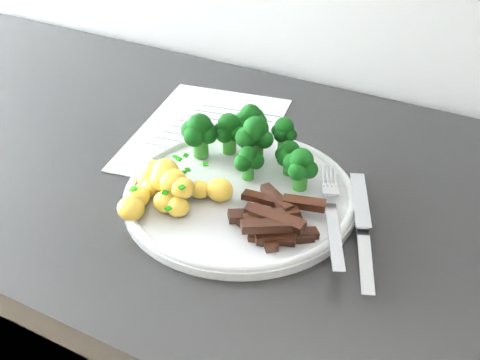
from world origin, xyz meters
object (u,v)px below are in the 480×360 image
recipe_paper (206,132)px  beef_strips (275,220)px  fork (333,219)px  potatoes (167,186)px  knife (363,243)px  broccoli (250,139)px  plate (240,194)px

recipe_paper → beef_strips: bearing=-40.5°
recipe_paper → fork: (0.25, -0.13, 0.02)m
potatoes → knife: 0.25m
broccoli → beef_strips: (0.09, -0.11, -0.03)m
plate → broccoli: bearing=106.3°
beef_strips → fork: beef_strips is taller
broccoli → beef_strips: bearing=-50.8°
plate → beef_strips: beef_strips is taller
recipe_paper → knife: (0.29, -0.14, 0.01)m
broccoli → recipe_paper: bearing=151.3°
recipe_paper → knife: size_ratio=1.52×
broccoli → knife: 0.21m
broccoli → potatoes: (-0.06, -0.12, -0.02)m
recipe_paper → fork: size_ratio=1.63×
plate → potatoes: potatoes is taller
recipe_paper → fork: 0.28m
plate → fork: fork is taller
recipe_paper → potatoes: size_ratio=2.44×
recipe_paper → broccoli: 0.13m
recipe_paper → fork: fork is taller
potatoes → knife: bearing=8.2°
plate → beef_strips: size_ratio=2.64×
plate → beef_strips: 0.08m
plate → fork: (0.13, -0.01, 0.01)m
potatoes → beef_strips: bearing=4.5°
recipe_paper → knife: bearing=-25.5°
recipe_paper → plate: plate is taller
beef_strips → knife: size_ratio=0.54×
recipe_paper → potatoes: (0.05, -0.18, 0.03)m
broccoli → potatoes: size_ratio=1.56×
knife → broccoli: bearing=156.3°
broccoli → beef_strips: 0.14m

